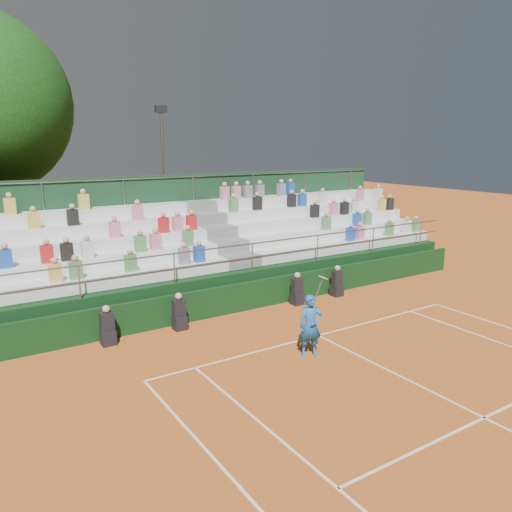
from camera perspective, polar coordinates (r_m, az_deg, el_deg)
ground at (r=15.39m, az=7.13°, el=-9.01°), size 90.00×90.00×0.00m
courtside_wall at (r=17.65m, az=0.53°, el=-4.30°), size 20.00×0.15×1.00m
line_officials at (r=16.73m, az=-1.82°, el=-5.36°), size 9.12×0.40×1.19m
grandstand at (r=20.19m, az=-4.49°, el=-0.46°), size 20.00×5.20×4.40m
tennis_player at (r=13.71m, az=6.25°, el=-7.90°), size 0.90×0.63×2.22m
floodlight_mast at (r=26.85m, az=-10.56°, el=9.93°), size 0.60×0.25×7.54m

